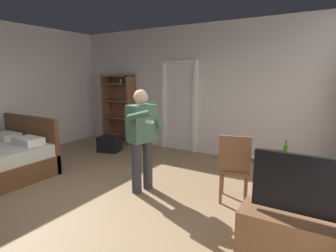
{
  "coord_description": "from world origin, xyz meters",
  "views": [
    {
      "loc": [
        2.85,
        -2.49,
        1.79
      ],
      "look_at": [
        0.99,
        0.58,
        1.11
      ],
      "focal_mm": 28.67,
      "sensor_mm": 36.0,
      "label": 1
    }
  ],
  "objects_px": {
    "laptop": "(272,157)",
    "bookshelf": "(119,107)",
    "bottle_on_table": "(285,154)",
    "suitcase_dark": "(110,144)",
    "person_blue_shirt": "(142,134)",
    "wooden_chair": "(234,166)",
    "tv_flatscreen": "(303,240)",
    "side_table": "(273,177)"
  },
  "relations": [
    {
      "from": "bottle_on_table",
      "to": "bookshelf",
      "type": "bearing_deg",
      "value": 156.43
    },
    {
      "from": "laptop",
      "to": "suitcase_dark",
      "type": "bearing_deg",
      "value": 164.98
    },
    {
      "from": "side_table",
      "to": "laptop",
      "type": "distance_m",
      "value": 0.29
    },
    {
      "from": "person_blue_shirt",
      "to": "wooden_chair",
      "type": "bearing_deg",
      "value": 14.84
    },
    {
      "from": "suitcase_dark",
      "to": "person_blue_shirt",
      "type": "bearing_deg",
      "value": -50.64
    },
    {
      "from": "bookshelf",
      "to": "side_table",
      "type": "height_order",
      "value": "bookshelf"
    },
    {
      "from": "tv_flatscreen",
      "to": "person_blue_shirt",
      "type": "xyz_separation_m",
      "value": [
        -2.31,
        0.7,
        0.58
      ]
    },
    {
      "from": "bottle_on_table",
      "to": "suitcase_dark",
      "type": "distance_m",
      "value": 4.17
    },
    {
      "from": "tv_flatscreen",
      "to": "laptop",
      "type": "xyz_separation_m",
      "value": [
        -0.48,
        1.05,
        0.42
      ]
    },
    {
      "from": "tv_flatscreen",
      "to": "side_table",
      "type": "bearing_deg",
      "value": 113.03
    },
    {
      "from": "bookshelf",
      "to": "bottle_on_table",
      "type": "height_order",
      "value": "bookshelf"
    },
    {
      "from": "tv_flatscreen",
      "to": "wooden_chair",
      "type": "bearing_deg",
      "value": 132.77
    },
    {
      "from": "laptop",
      "to": "wooden_chair",
      "type": "height_order",
      "value": "wooden_chair"
    },
    {
      "from": "laptop",
      "to": "bottle_on_table",
      "type": "distance_m",
      "value": 0.18
    },
    {
      "from": "bookshelf",
      "to": "suitcase_dark",
      "type": "xyz_separation_m",
      "value": [
        0.4,
        -0.85,
        -0.79
      ]
    },
    {
      "from": "wooden_chair",
      "to": "person_blue_shirt",
      "type": "height_order",
      "value": "person_blue_shirt"
    },
    {
      "from": "laptop",
      "to": "side_table",
      "type": "bearing_deg",
      "value": 68.29
    },
    {
      "from": "wooden_chair",
      "to": "tv_flatscreen",
      "type": "bearing_deg",
      "value": -47.23
    },
    {
      "from": "bookshelf",
      "to": "tv_flatscreen",
      "type": "relative_size",
      "value": 1.58
    },
    {
      "from": "side_table",
      "to": "wooden_chair",
      "type": "bearing_deg",
      "value": -175.55
    },
    {
      "from": "bottle_on_table",
      "to": "wooden_chair",
      "type": "relative_size",
      "value": 0.3
    },
    {
      "from": "side_table",
      "to": "bottle_on_table",
      "type": "relative_size",
      "value": 2.34
    },
    {
      "from": "person_blue_shirt",
      "to": "suitcase_dark",
      "type": "xyz_separation_m",
      "value": [
        -2.0,
        1.38,
        -0.73
      ]
    },
    {
      "from": "person_blue_shirt",
      "to": "tv_flatscreen",
      "type": "bearing_deg",
      "value": -16.83
    },
    {
      "from": "bottle_on_table",
      "to": "side_table",
      "type": "bearing_deg",
      "value": 150.26
    },
    {
      "from": "bottle_on_table",
      "to": "wooden_chair",
      "type": "height_order",
      "value": "bottle_on_table"
    },
    {
      "from": "tv_flatscreen",
      "to": "suitcase_dark",
      "type": "xyz_separation_m",
      "value": [
        -4.3,
        2.08,
        -0.15
      ]
    },
    {
      "from": "tv_flatscreen",
      "to": "person_blue_shirt",
      "type": "bearing_deg",
      "value": 163.17
    },
    {
      "from": "bookshelf",
      "to": "side_table",
      "type": "distance_m",
      "value": 4.65
    },
    {
      "from": "tv_flatscreen",
      "to": "bottle_on_table",
      "type": "distance_m",
      "value": 1.17
    },
    {
      "from": "laptop",
      "to": "person_blue_shirt",
      "type": "distance_m",
      "value": 1.87
    },
    {
      "from": "laptop",
      "to": "bookshelf",
      "type": "bearing_deg",
      "value": 156.09
    },
    {
      "from": "side_table",
      "to": "person_blue_shirt",
      "type": "relative_size",
      "value": 0.44
    },
    {
      "from": "side_table",
      "to": "laptop",
      "type": "relative_size",
      "value": 1.69
    },
    {
      "from": "tv_flatscreen",
      "to": "laptop",
      "type": "distance_m",
      "value": 1.23
    },
    {
      "from": "bottle_on_table",
      "to": "person_blue_shirt",
      "type": "bearing_deg",
      "value": -171.03
    },
    {
      "from": "person_blue_shirt",
      "to": "bottle_on_table",
      "type": "bearing_deg",
      "value": 8.97
    },
    {
      "from": "wooden_chair",
      "to": "suitcase_dark",
      "type": "relative_size",
      "value": 2.01
    },
    {
      "from": "tv_flatscreen",
      "to": "person_blue_shirt",
      "type": "distance_m",
      "value": 2.48
    },
    {
      "from": "side_table",
      "to": "wooden_chair",
      "type": "height_order",
      "value": "wooden_chair"
    },
    {
      "from": "tv_flatscreen",
      "to": "laptop",
      "type": "height_order",
      "value": "tv_flatscreen"
    },
    {
      "from": "laptop",
      "to": "person_blue_shirt",
      "type": "bearing_deg",
      "value": -169.09
    }
  ]
}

